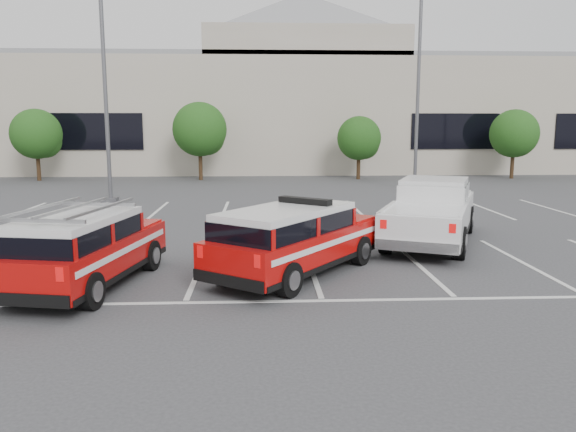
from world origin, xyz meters
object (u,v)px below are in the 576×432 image
at_px(tree_left, 38,136).
at_px(ladder_suv, 85,254).
at_px(fire_chief_suv, 295,244).
at_px(convention_building, 278,108).
at_px(light_pole_left, 105,84).
at_px(tree_mid_left, 201,131).
at_px(tree_right, 515,135).
at_px(light_pole_mid, 418,91).
at_px(white_pickup, 431,217).
at_px(tree_mid_right, 360,140).

bearing_deg(tree_left, ladder_suv, -67.23).
xyz_separation_m(fire_chief_suv, ladder_suv, (-4.54, -0.81, 0.01)).
xyz_separation_m(convention_building, light_pole_left, (-8.18, -19.86, 0.47)).
bearing_deg(tree_mid_left, tree_right, -0.00).
height_order(light_pole_left, light_pole_mid, same).
xyz_separation_m(convention_building, tree_left, (-15.09, -9.82, -1.95)).
distance_m(convention_building, light_pole_mid, 17.27).
distance_m(light_pole_mid, white_pickup, 14.43).
bearing_deg(light_pole_mid, tree_right, 36.77).
distance_m(tree_mid_left, tree_right, 20.00).
relative_size(tree_left, fire_chief_suv, 0.87).
height_order(tree_mid_right, ladder_suv, tree_mid_right).
bearing_deg(light_pole_left, tree_mid_left, 72.90).
distance_m(convention_building, tree_mid_right, 11.20).
bearing_deg(tree_mid_right, light_pole_mid, -72.48).
height_order(light_pole_left, white_pickup, light_pole_left).
xyz_separation_m(tree_mid_right, light_pole_mid, (1.91, -6.05, 2.68)).
bearing_deg(light_pole_mid, tree_mid_left, 153.08).
relative_size(tree_right, light_pole_left, 0.43).
xyz_separation_m(convention_building, ladder_suv, (-5.14, -33.52, -3.99)).
xyz_separation_m(light_pole_mid, white_pickup, (-3.17, -13.36, -4.45)).
bearing_deg(light_pole_mid, tree_left, 164.57).
height_order(convention_building, fire_chief_suv, convention_building).
relative_size(light_pole_left, light_pole_mid, 1.00).
height_order(tree_left, white_pickup, tree_left).
bearing_deg(tree_mid_left, light_pole_mid, -26.92).
bearing_deg(convention_building, tree_mid_left, -117.40).
relative_size(tree_left, tree_right, 1.00).
height_order(convention_building, tree_right, convention_building).
distance_m(convention_building, tree_mid_left, 11.19).
relative_size(tree_right, white_pickup, 0.70).
relative_size(convention_building, light_pole_mid, 5.86).
xyz_separation_m(tree_left, fire_chief_suv, (14.49, -22.89, -2.05)).
distance_m(tree_left, ladder_suv, 25.78).
distance_m(tree_right, fire_chief_suv, 27.73).
height_order(convention_building, tree_left, convention_building).
relative_size(tree_mid_right, ladder_suv, 0.82).
height_order(tree_right, light_pole_left, light_pole_left).
relative_size(convention_building, light_pole_left, 5.86).
bearing_deg(fire_chief_suv, tree_mid_left, 137.83).
xyz_separation_m(convention_building, tree_right, (14.91, -9.82, -1.95)).
relative_size(tree_left, light_pole_left, 0.43).
distance_m(convention_building, fire_chief_suv, 32.96).
distance_m(light_pole_left, fire_chief_suv, 15.57).
bearing_deg(tree_left, light_pole_left, -55.48).
relative_size(convention_building, white_pickup, 9.44).
relative_size(tree_mid_right, fire_chief_suv, 0.78).
xyz_separation_m(convention_building, tree_mid_right, (4.91, -9.82, -2.22)).
xyz_separation_m(light_pole_mid, fire_chief_suv, (-7.42, -16.84, -4.47)).
relative_size(convention_building, fire_chief_suv, 11.79).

